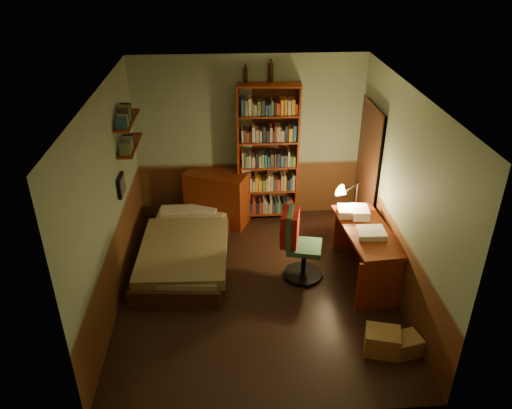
{
  "coord_description": "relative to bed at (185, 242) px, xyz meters",
  "views": [
    {
      "loc": [
        -0.34,
        -5.25,
        4.1
      ],
      "look_at": [
        0.0,
        0.25,
        1.1
      ],
      "focal_mm": 35.0,
      "sensor_mm": 36.0,
      "label": 1
    }
  ],
  "objects": [
    {
      "name": "wall_back",
      "position": [
        0.98,
        1.33,
        0.99
      ],
      "size": [
        3.5,
        0.02,
        2.6
      ],
      "primitive_type": "cube",
      "color": "gray",
      "rests_on": "ground"
    },
    {
      "name": "cardboard_box_a",
      "position": [
        2.28,
        -1.91,
        -0.17
      ],
      "size": [
        0.44,
        0.39,
        0.28
      ],
      "primitive_type": "cube",
      "rotation": [
        0.0,
        0.0,
        -0.27
      ],
      "color": "#A17E4A",
      "rests_on": "ground"
    },
    {
      "name": "floor",
      "position": [
        0.98,
        -0.68,
        -0.32
      ],
      "size": [
        3.5,
        4.0,
        0.02
      ],
      "primitive_type": "cube",
      "color": "black",
      "rests_on": "ground"
    },
    {
      "name": "desk",
      "position": [
        2.42,
        -0.53,
        0.06
      ],
      "size": [
        0.7,
        1.44,
        0.74
      ],
      "primitive_type": "cube",
      "rotation": [
        0.0,
        0.0,
        0.09
      ],
      "color": "maroon",
      "rests_on": "ground"
    },
    {
      "name": "cardboard_box_b",
      "position": [
        2.54,
        -1.95,
        -0.2
      ],
      "size": [
        0.36,
        0.32,
        0.22
      ],
      "primitive_type": "cube",
      "rotation": [
        0.0,
        0.0,
        0.24
      ],
      "color": "#A17E4A",
      "rests_on": "ground"
    },
    {
      "name": "bookshelf",
      "position": [
        1.26,
        1.17,
        0.79
      ],
      "size": [
        0.97,
        0.38,
        2.2
      ],
      "primitive_type": "cube",
      "rotation": [
        0.0,
        0.0,
        -0.1
      ],
      "color": "maroon",
      "rests_on": "ground"
    },
    {
      "name": "bottle_left",
      "position": [
        0.93,
        1.28,
        1.99
      ],
      "size": [
        0.06,
        0.06,
        0.21
      ],
      "primitive_type": "cylinder",
      "rotation": [
        0.0,
        0.0,
        0.12
      ],
      "color": "black",
      "rests_on": "bookshelf"
    },
    {
      "name": "ceiling",
      "position": [
        0.98,
        -0.68,
        2.3
      ],
      "size": [
        3.5,
        4.0,
        0.02
      ],
      "primitive_type": "cube",
      "color": "silver",
      "rests_on": "wall_back"
    },
    {
      "name": "wall_shelf_upper",
      "position": [
        -0.66,
        0.42,
        1.64
      ],
      "size": [
        0.2,
        0.9,
        0.03
      ],
      "primitive_type": "cube",
      "color": "maroon",
      "rests_on": "wall_left"
    },
    {
      "name": "wall_shelf_lower",
      "position": [
        -0.66,
        0.42,
        1.29
      ],
      "size": [
        0.2,
        0.9,
        0.03
      ],
      "primitive_type": "cube",
      "color": "maroon",
      "rests_on": "wall_left"
    },
    {
      "name": "bottle_right",
      "position": [
        1.3,
        1.28,
        2.02
      ],
      "size": [
        0.09,
        0.09,
        0.27
      ],
      "primitive_type": "cylinder",
      "rotation": [
        0.0,
        0.0,
        0.29
      ],
      "color": "black",
      "rests_on": "bookshelf"
    },
    {
      "name": "doorway",
      "position": [
        2.7,
        0.62,
        0.69
      ],
      "size": [
        0.06,
        0.9,
        2.0
      ],
      "primitive_type": "cube",
      "color": "black",
      "rests_on": "ground"
    },
    {
      "name": "desk_lamp",
      "position": [
        2.39,
        0.05,
        0.69
      ],
      "size": [
        0.2,
        0.2,
        0.51
      ],
      "primitive_type": "cone",
      "rotation": [
        0.0,
        0.0,
        -0.34
      ],
      "color": "black",
      "rests_on": "desk"
    },
    {
      "name": "office_chair",
      "position": [
        1.61,
        -0.49,
        0.16
      ],
      "size": [
        0.55,
        0.51,
        0.93
      ],
      "primitive_type": "cube",
      "rotation": [
        0.0,
        0.0,
        -0.23
      ],
      "color": "#315F43",
      "rests_on": "ground"
    },
    {
      "name": "mini_stereo",
      "position": [
        0.93,
        1.21,
        0.61
      ],
      "size": [
        0.3,
        0.27,
        0.14
      ],
      "primitive_type": "cube",
      "rotation": [
        0.0,
        0.0,
        0.35
      ],
      "color": "#B2B2B7",
      "rests_on": "dresser"
    },
    {
      "name": "dresser",
      "position": [
        0.45,
        1.09,
        0.12
      ],
      "size": [
        1.07,
        0.81,
        0.85
      ],
      "primitive_type": "cube",
      "rotation": [
        0.0,
        0.0,
        -0.4
      ],
      "color": "maroon",
      "rests_on": "ground"
    },
    {
      "name": "bed",
      "position": [
        0.0,
        0.0,
        0.0
      ],
      "size": [
        1.27,
        2.16,
        0.62
      ],
      "primitive_type": "cube",
      "rotation": [
        0.0,
        0.0,
        -0.08
      ],
      "color": "#6E7E4E",
      "rests_on": "ground"
    },
    {
      "name": "wall_front",
      "position": [
        0.98,
        -2.69,
        0.99
      ],
      "size": [
        3.5,
        0.02,
        2.6
      ],
      "primitive_type": "cube",
      "color": "gray",
      "rests_on": "ground"
    },
    {
      "name": "framed_picture",
      "position": [
        -0.74,
        -0.08,
        0.94
      ],
      "size": [
        0.04,
        0.32,
        0.26
      ],
      "primitive_type": "cube",
      "color": "black",
      "rests_on": "wall_left"
    },
    {
      "name": "door_trim",
      "position": [
        2.66,
        0.62,
        0.69
      ],
      "size": [
        0.02,
        0.98,
        2.08
      ],
      "primitive_type": "cube",
      "color": "#3A1E11",
      "rests_on": "ground"
    },
    {
      "name": "wall_right",
      "position": [
        2.74,
        -0.68,
        0.99
      ],
      "size": [
        0.02,
        4.0,
        2.6
      ],
      "primitive_type": "cube",
      "color": "gray",
      "rests_on": "ground"
    },
    {
      "name": "red_jacket",
      "position": [
        1.5,
        -0.41,
        0.85
      ],
      "size": [
        0.33,
        0.44,
        0.46
      ],
      "primitive_type": "cube",
      "rotation": [
        0.0,
        0.0,
        0.36
      ],
      "color": "#A51A13",
      "rests_on": "office_chair"
    },
    {
      "name": "paper_stack",
      "position": [
        2.2,
        -0.14,
        0.49
      ],
      "size": [
        0.22,
        0.28,
        0.11
      ],
      "primitive_type": "cube",
      "rotation": [
        0.0,
        0.0,
        -0.11
      ],
      "color": "silver",
      "rests_on": "desk"
    },
    {
      "name": "wall_left",
      "position": [
        -0.78,
        -0.68,
        0.99
      ],
      "size": [
        0.02,
        4.0,
        2.6
      ],
      "primitive_type": "cube",
      "color": "gray",
      "rests_on": "ground"
    }
  ]
}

